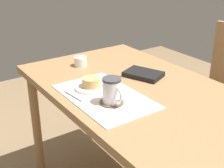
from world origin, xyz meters
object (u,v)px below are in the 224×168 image
pastry (91,82)px  dining_table (143,106)px  sugar_bowl (81,61)px  pastry_plate (91,87)px  small_book (143,74)px  coffee_mug (112,90)px

pastry → dining_table: bearing=51.3°
dining_table → sugar_bowl: size_ratio=18.45×
pastry_plate → sugar_bowl: bearing=159.4°
sugar_bowl → small_book: 0.36m
coffee_mug → small_book: bearing=117.7°
dining_table → sugar_bowl: (-0.45, -0.07, 0.10)m
pastry_plate → pastry: size_ratio=1.80×
pastry → pastry_plate: bearing=0.0°
pastry → small_book: 0.30m
pastry_plate → pastry: 0.03m
pastry_plate → coffee_mug: (0.17, -0.00, 0.05)m
dining_table → sugar_bowl: bearing=-170.6°
dining_table → pastry_plate: (-0.15, -0.19, 0.09)m
dining_table → coffee_mug: coffee_mug is taller
pastry_plate → small_book: small_book is taller
coffee_mug → pastry: bearing=178.6°
sugar_bowl → small_book: sugar_bowl is taller
pastry_plate → coffee_mug: bearing=-1.4°
dining_table → pastry: size_ratio=15.62×
sugar_bowl → dining_table: bearing=9.4°
dining_table → pastry_plate: bearing=-128.7°
coffee_mug → sugar_bowl: size_ratio=1.58×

